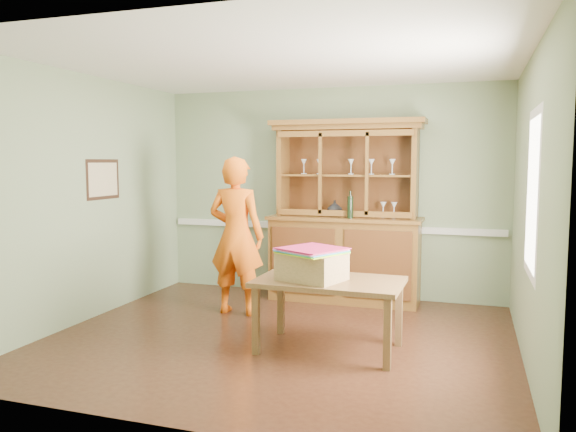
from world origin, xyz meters
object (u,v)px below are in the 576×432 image
(cardboard_box, at_px, (312,266))
(person, at_px, (236,236))
(china_hutch, at_px, (345,238))
(dining_table, at_px, (329,288))

(cardboard_box, height_order, person, person)
(china_hutch, distance_m, dining_table, 1.95)
(china_hutch, bearing_deg, person, -136.32)
(china_hutch, height_order, person, china_hutch)
(china_hutch, height_order, dining_table, china_hutch)
(cardboard_box, bearing_deg, china_hutch, 93.57)
(china_hutch, xyz_separation_m, cardboard_box, (0.12, -1.99, 0.00))
(dining_table, height_order, person, person)
(china_hutch, bearing_deg, dining_table, -81.93)
(dining_table, xyz_separation_m, cardboard_box, (-0.15, -0.07, 0.21))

